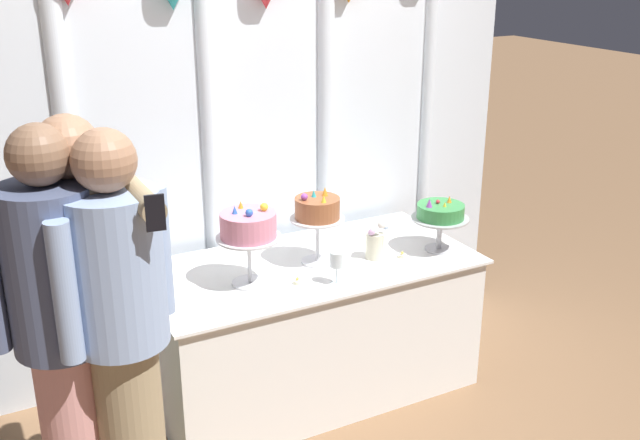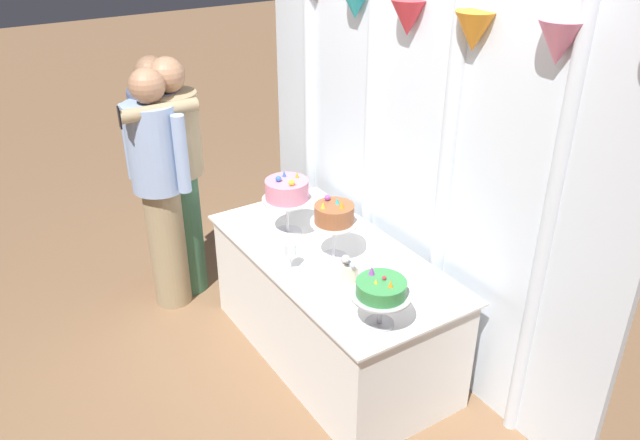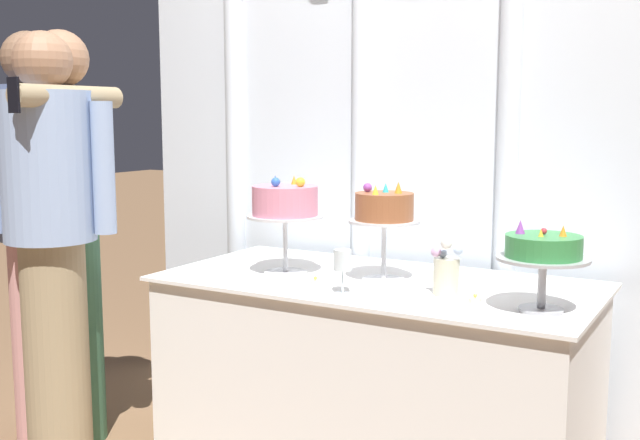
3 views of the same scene
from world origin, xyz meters
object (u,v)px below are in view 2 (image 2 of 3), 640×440
object	(u,v)px
guest_man_dark_suit	(160,183)
cake_display_rightmost	(381,291)
cake_display_leftmost	(287,192)
guest_man_pink_jacket	(163,169)
cake_display_center	(334,217)
cake_table	(332,306)
guest_girl_blue_dress	(177,171)
flower_vase	(349,274)
tealight_near_left	(354,300)
tealight_far_left	(290,250)
wine_glass	(290,250)

from	to	relation	value
guest_man_dark_suit	cake_display_rightmost	bearing A→B (deg)	14.63
cake_display_leftmost	guest_man_pink_jacket	bearing A→B (deg)	-154.26
cake_display_center	cake_table	bearing A→B (deg)	158.11
cake_display_rightmost	guest_girl_blue_dress	xyz separation A→B (m)	(-1.86, -0.31, 0.01)
flower_vase	tealight_near_left	size ratio (longest dim) A/B	4.76
flower_vase	guest_man_dark_suit	world-z (taller)	guest_man_dark_suit
cake_display_rightmost	tealight_near_left	size ratio (longest dim) A/B	6.69
guest_man_pink_jacket	flower_vase	bearing A→B (deg)	14.88
tealight_far_left	tealight_near_left	bearing A→B (deg)	2.68
flower_vase	guest_man_dark_suit	xyz separation A→B (m)	(-1.42, -0.52, 0.11)
wine_glass	flower_vase	world-z (taller)	flower_vase
flower_vase	guest_girl_blue_dress	world-z (taller)	guest_girl_blue_dress
cake_table	guest_girl_blue_dress	size ratio (longest dim) A/B	0.99
cake_display_leftmost	tealight_far_left	size ratio (longest dim) A/B	9.71
cake_display_leftmost	cake_display_center	bearing A→B (deg)	10.61
cake_display_leftmost	tealight_far_left	distance (m)	0.35
cake_display_leftmost	wine_glass	xyz separation A→B (m)	(0.36, -0.19, -0.16)
cake_display_leftmost	cake_display_rightmost	size ratio (longest dim) A/B	1.33
wine_glass	tealight_near_left	size ratio (longest dim) A/B	3.65
wine_glass	guest_man_pink_jacket	xyz separation A→B (m)	(-1.28, -0.25, 0.08)
cake_table	tealight_near_left	xyz separation A→B (m)	(0.45, -0.16, 0.37)
wine_glass	guest_man_dark_suit	xyz separation A→B (m)	(-1.09, -0.35, 0.07)
cake_table	cake_display_leftmost	bearing A→B (deg)	-166.11
flower_vase	tealight_far_left	xyz separation A→B (m)	(-0.49, -0.09, -0.07)
cake_display_leftmost	tealight_near_left	xyz separation A→B (m)	(0.82, -0.07, -0.27)
cake_display_center	tealight_far_left	bearing A→B (deg)	-138.52
flower_vase	guest_man_pink_jacket	bearing A→B (deg)	-165.12
cake_table	cake_display_rightmost	distance (m)	0.90
cake_table	tealight_near_left	bearing A→B (deg)	-19.90
cake_table	wine_glass	distance (m)	0.56
guest_man_pink_jacket	cake_display_center	bearing A→B (deg)	21.45
cake_display_leftmost	tealight_near_left	world-z (taller)	cake_display_leftmost
wine_glass	tealight_near_left	distance (m)	0.48
cake_display_leftmost	guest_girl_blue_dress	size ratio (longest dim) A/B	0.23
flower_vase	guest_man_dark_suit	bearing A→B (deg)	-159.71
cake_display_center	guest_man_dark_suit	size ratio (longest dim) A/B	0.23
cake_display_rightmost	guest_man_pink_jacket	world-z (taller)	guest_man_pink_jacket
wine_glass	guest_girl_blue_dress	world-z (taller)	guest_girl_blue_dress
cake_display_leftmost	cake_display_center	distance (m)	0.41
cake_table	tealight_far_left	size ratio (longest dim) A/B	41.04
cake_table	cake_display_center	size ratio (longest dim) A/B	4.33
tealight_far_left	cake_display_leftmost	bearing A→B (deg)	152.71
cake_table	tealight_near_left	distance (m)	0.61
guest_girl_blue_dress	guest_man_dark_suit	size ratio (longest dim) A/B	1.01
tealight_near_left	guest_man_pink_jacket	world-z (taller)	guest_man_pink_jacket
wine_glass	flower_vase	size ratio (longest dim) A/B	0.77
wine_glass	guest_girl_blue_dress	xyz separation A→B (m)	(-1.18, -0.19, 0.09)
tealight_far_left	guest_man_pink_jacket	bearing A→B (deg)	-163.04
cake_display_center	flower_vase	size ratio (longest dim) A/B	1.82
cake_display_rightmost	flower_vase	size ratio (longest dim) A/B	1.41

